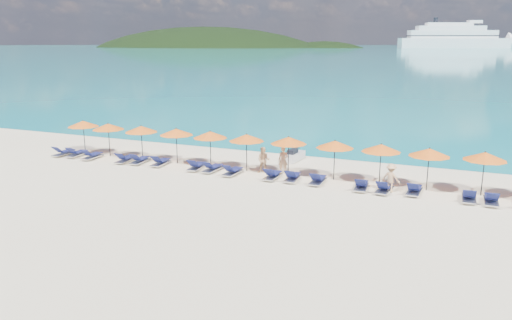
% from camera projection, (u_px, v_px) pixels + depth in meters
% --- Properties ---
extents(ground, '(1400.00, 1400.00, 0.00)m').
position_uv_depth(ground, '(233.00, 196.00, 24.90)').
color(ground, beige).
extents(sea, '(1600.00, 1300.00, 0.01)m').
position_uv_depth(sea, '(464.00, 47.00, 615.68)').
color(sea, '#1FA9B2').
rests_on(sea, ground).
extents(headland_main, '(374.00, 242.00, 126.50)m').
position_uv_depth(headland_main, '(204.00, 78.00, 631.28)').
color(headland_main, black).
rests_on(headland_main, ground).
extents(headland_small, '(162.00, 126.00, 85.50)m').
position_uv_depth(headland_small, '(323.00, 78.00, 591.39)').
color(headland_small, black).
rests_on(headland_small, ground).
extents(cruise_ship, '(140.65, 70.66, 39.45)m').
position_uv_depth(cruise_ship, '(465.00, 39.00, 554.08)').
color(cruise_ship, white).
rests_on(cruise_ship, ground).
extents(jetski, '(0.96, 2.17, 0.75)m').
position_uv_depth(jetski, '(293.00, 156.00, 32.27)').
color(jetski, silver).
rests_on(jetski, ground).
extents(beachgoer_a, '(0.63, 0.48, 1.55)m').
position_uv_depth(beachgoer_a, '(283.00, 160.00, 29.11)').
color(beachgoer_a, tan).
rests_on(beachgoer_a, ground).
extents(beachgoer_b, '(0.81, 0.55, 1.56)m').
position_uv_depth(beachgoer_b, '(264.00, 160.00, 29.07)').
color(beachgoer_b, tan).
rests_on(beachgoer_b, ground).
extents(beachgoer_c, '(1.04, 0.68, 1.49)m').
position_uv_depth(beachgoer_c, '(391.00, 178.00, 25.45)').
color(beachgoer_c, tan).
rests_on(beachgoer_c, ground).
extents(umbrella_0, '(2.10, 2.10, 2.28)m').
position_uv_depth(umbrella_0, '(83.00, 124.00, 34.22)').
color(umbrella_0, black).
rests_on(umbrella_0, ground).
extents(umbrella_1, '(2.10, 2.10, 2.28)m').
position_uv_depth(umbrella_1, '(108.00, 127.00, 33.10)').
color(umbrella_1, black).
rests_on(umbrella_1, ground).
extents(umbrella_2, '(2.10, 2.10, 2.28)m').
position_uv_depth(umbrella_2, '(141.00, 129.00, 32.16)').
color(umbrella_2, black).
rests_on(umbrella_2, ground).
extents(umbrella_3, '(2.10, 2.10, 2.28)m').
position_uv_depth(umbrella_3, '(176.00, 132.00, 31.14)').
color(umbrella_3, black).
rests_on(umbrella_3, ground).
extents(umbrella_4, '(2.10, 2.10, 2.28)m').
position_uv_depth(umbrella_4, '(210.00, 135.00, 30.23)').
color(umbrella_4, black).
rests_on(umbrella_4, ground).
extents(umbrella_5, '(2.10, 2.10, 2.28)m').
position_uv_depth(umbrella_5, '(247.00, 138.00, 29.27)').
color(umbrella_5, black).
rests_on(umbrella_5, ground).
extents(umbrella_6, '(2.10, 2.10, 2.28)m').
position_uv_depth(umbrella_6, '(289.00, 140.00, 28.49)').
color(umbrella_6, black).
rests_on(umbrella_6, ground).
extents(umbrella_7, '(2.10, 2.10, 2.28)m').
position_uv_depth(umbrella_7, '(335.00, 144.00, 27.40)').
color(umbrella_7, black).
rests_on(umbrella_7, ground).
extents(umbrella_8, '(2.10, 2.10, 2.28)m').
position_uv_depth(umbrella_8, '(381.00, 148.00, 26.46)').
color(umbrella_8, black).
rests_on(umbrella_8, ground).
extents(umbrella_9, '(2.10, 2.10, 2.28)m').
position_uv_depth(umbrella_9, '(429.00, 152.00, 25.43)').
color(umbrella_9, black).
rests_on(umbrella_9, ground).
extents(umbrella_10, '(2.10, 2.10, 2.28)m').
position_uv_depth(umbrella_10, '(485.00, 156.00, 24.56)').
color(umbrella_10, black).
rests_on(umbrella_10, ground).
extents(lounger_0, '(0.65, 1.71, 0.66)m').
position_uv_depth(lounger_0, '(64.00, 152.00, 33.61)').
color(lounger_0, silver).
rests_on(lounger_0, ground).
extents(lounger_1, '(0.74, 1.74, 0.66)m').
position_uv_depth(lounger_1, '(77.00, 153.00, 33.37)').
color(lounger_1, silver).
rests_on(lounger_1, ground).
extents(lounger_2, '(0.73, 1.74, 0.66)m').
position_uv_depth(lounger_2, '(92.00, 156.00, 32.68)').
color(lounger_2, silver).
rests_on(lounger_2, ground).
extents(lounger_3, '(0.77, 1.75, 0.66)m').
position_uv_depth(lounger_3, '(125.00, 159.00, 31.75)').
color(lounger_3, silver).
rests_on(lounger_3, ground).
extents(lounger_4, '(0.76, 1.74, 0.66)m').
position_uv_depth(lounger_4, '(140.00, 160.00, 31.48)').
color(lounger_4, silver).
rests_on(lounger_4, ground).
extents(lounger_5, '(0.75, 1.74, 0.66)m').
position_uv_depth(lounger_5, '(161.00, 162.00, 30.96)').
color(lounger_5, silver).
rests_on(lounger_5, ground).
extents(lounger_6, '(0.79, 1.75, 0.66)m').
position_uv_depth(lounger_6, '(196.00, 166.00, 29.94)').
color(lounger_6, silver).
rests_on(lounger_6, ground).
extents(lounger_7, '(0.72, 1.73, 0.66)m').
position_uv_depth(lounger_7, '(212.00, 168.00, 29.50)').
color(lounger_7, silver).
rests_on(lounger_7, ground).
extents(lounger_8, '(0.71, 1.73, 0.66)m').
position_uv_depth(lounger_8, '(232.00, 171.00, 28.77)').
color(lounger_8, silver).
rests_on(lounger_8, ground).
extents(lounger_9, '(0.66, 1.71, 0.66)m').
position_uv_depth(lounger_9, '(272.00, 175.00, 27.93)').
color(lounger_9, silver).
rests_on(lounger_9, ground).
extents(lounger_10, '(0.76, 1.74, 0.66)m').
position_uv_depth(lounger_10, '(292.00, 177.00, 27.55)').
color(lounger_10, silver).
rests_on(lounger_10, ground).
extents(lounger_11, '(0.63, 1.71, 0.66)m').
position_uv_depth(lounger_11, '(318.00, 180.00, 26.98)').
color(lounger_11, silver).
rests_on(lounger_11, ground).
extents(lounger_12, '(0.77, 1.75, 0.66)m').
position_uv_depth(lounger_12, '(361.00, 185.00, 25.92)').
color(lounger_12, silver).
rests_on(lounger_12, ground).
extents(lounger_13, '(0.78, 1.75, 0.66)m').
position_uv_depth(lounger_13, '(384.00, 188.00, 25.45)').
color(lounger_13, silver).
rests_on(lounger_13, ground).
extents(lounger_14, '(0.70, 1.73, 0.66)m').
position_uv_depth(lounger_14, '(414.00, 190.00, 25.17)').
color(lounger_14, silver).
rests_on(lounger_14, ground).
extents(lounger_15, '(0.68, 1.72, 0.66)m').
position_uv_depth(lounger_15, '(469.00, 197.00, 24.06)').
color(lounger_15, silver).
rests_on(lounger_15, ground).
extents(lounger_16, '(0.66, 1.71, 0.66)m').
position_uv_depth(lounger_16, '(491.00, 199.00, 23.65)').
color(lounger_16, silver).
rests_on(lounger_16, ground).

